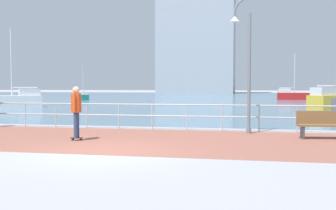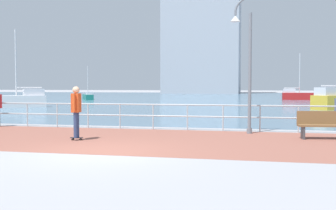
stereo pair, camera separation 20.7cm
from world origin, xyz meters
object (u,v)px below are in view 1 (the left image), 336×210
sailboat_white (83,96)px  sailboat_blue (335,100)px  sailboat_navy (293,95)px  skateboarder (76,108)px  sailboat_teal (14,100)px  lamppost (245,58)px  park_bench (322,124)px

sailboat_white → sailboat_blue: bearing=-30.1°
sailboat_navy → sailboat_blue: sailboat_blue is taller
skateboarder → sailboat_teal: 22.12m
lamppost → sailboat_white: (-20.42, 32.97, -2.36)m
skateboarder → sailboat_teal: size_ratio=0.27×
sailboat_teal → sailboat_navy: sailboat_teal is taller
lamppost → sailboat_teal: bearing=141.8°
park_bench → sailboat_teal: sailboat_teal is taller
sailboat_blue → sailboat_white: bearing=149.9°
lamppost → sailboat_teal: size_ratio=0.79×
sailboat_teal → sailboat_navy: (24.22, 23.46, -0.05)m
park_bench → sailboat_blue: bearing=77.6°
sailboat_teal → park_bench: bearing=-36.6°
skateboarder → sailboat_navy: (10.92, 41.12, -0.49)m
lamppost → sailboat_teal: sailboat_teal is taller
lamppost → sailboat_white: lamppost is taller
lamppost → skateboarder: lamppost is taller
sailboat_white → park_bench: bearing=-56.0°
skateboarder → sailboat_navy: sailboat_navy is taller
sailboat_teal → sailboat_blue: size_ratio=0.92×
skateboarder → park_bench: size_ratio=1.06×
sailboat_teal → sailboat_blue: bearing=6.1°
sailboat_navy → sailboat_teal: bearing=-135.9°
skateboarder → park_bench: skateboarder is taller
lamppost → skateboarder: (-5.26, -3.04, -1.72)m
sailboat_teal → sailboat_white: size_ratio=1.47×
sailboat_navy → sailboat_white: size_ratio=1.35×
park_bench → sailboat_white: (-22.96, 34.02, -0.06)m
lamppost → sailboat_navy: size_ratio=0.86×
sailboat_teal → sailboat_white: sailboat_teal is taller
skateboarder → sailboat_white: size_ratio=0.40×
sailboat_blue → lamppost: bearing=-110.8°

